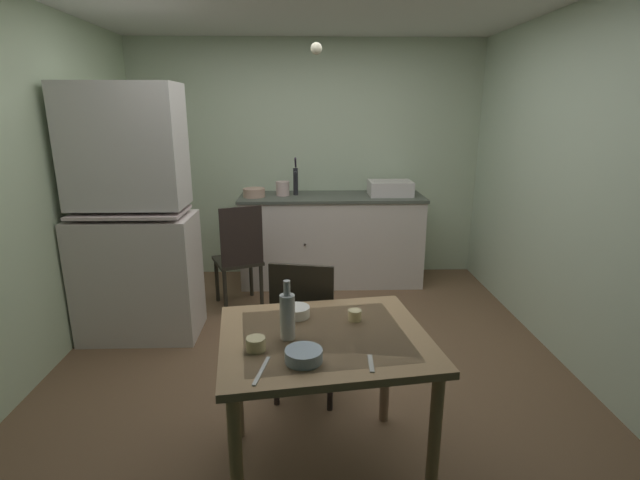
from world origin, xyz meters
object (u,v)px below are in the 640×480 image
object	(u,v)px
chair_by_counter	(239,256)
chair_far_side	(306,328)
hand_pump	(296,179)
hutch_cabinet	(133,225)
dining_table	(324,356)
mixing_bowl_counter	(254,193)
glass_bottle	(287,315)
mug_tall	(256,344)
sink_basin	(390,188)
serving_bowl_wide	(296,312)

from	to	relation	value
chair_by_counter	chair_far_side	bearing A→B (deg)	-67.53
hand_pump	hutch_cabinet	bearing A→B (deg)	-135.07
hand_pump	chair_by_counter	xyz separation A→B (m)	(-0.51, -0.74, -0.60)
hand_pump	dining_table	distance (m)	2.88
hand_pump	chair_far_side	bearing A→B (deg)	-87.52
mixing_bowl_counter	chair_by_counter	size ratio (longest dim) A/B	0.23
hutch_cabinet	dining_table	world-z (taller)	hutch_cabinet
glass_bottle	mug_tall	bearing A→B (deg)	-141.42
chair_far_side	chair_by_counter	size ratio (longest dim) A/B	0.96
sink_basin	mixing_bowl_counter	size ratio (longest dim) A/B	1.97
hutch_cabinet	hand_pump	xyz separation A→B (m)	(1.25, 1.24, 0.17)
sink_basin	mixing_bowl_counter	xyz separation A→B (m)	(-1.40, -0.05, -0.03)
hutch_cabinet	mug_tall	size ratio (longest dim) A/B	22.89
hand_pump	mug_tall	world-z (taller)	hand_pump
sink_basin	serving_bowl_wide	distance (m)	2.75
dining_table	glass_bottle	distance (m)	0.28
chair_far_side	chair_by_counter	world-z (taller)	chair_by_counter
dining_table	chair_by_counter	world-z (taller)	chair_by_counter
chair_by_counter	glass_bottle	world-z (taller)	glass_bottle
dining_table	chair_by_counter	size ratio (longest dim) A/B	1.09
sink_basin	mug_tall	bearing A→B (deg)	-110.68
chair_far_side	glass_bottle	xyz separation A→B (m)	(-0.08, -0.66, 0.39)
chair_far_side	serving_bowl_wide	xyz separation A→B (m)	(-0.04, -0.43, 0.30)
hand_pump	chair_by_counter	distance (m)	1.07
dining_table	glass_bottle	xyz separation A→B (m)	(-0.17, -0.02, 0.22)
chair_by_counter	glass_bottle	size ratio (longest dim) A/B	3.47
mixing_bowl_counter	serving_bowl_wide	distance (m)	2.58
dining_table	mug_tall	size ratio (longest dim) A/B	12.37
chair_by_counter	hand_pump	bearing A→B (deg)	55.35
chair_far_side	serving_bowl_wide	distance (m)	0.53
sink_basin	mug_tall	size ratio (longest dim) A/B	5.05
dining_table	serving_bowl_wide	xyz separation A→B (m)	(-0.14, 0.21, 0.14)
dining_table	serving_bowl_wide	distance (m)	0.28
chair_far_side	mug_tall	world-z (taller)	chair_far_side
mixing_bowl_counter	chair_far_side	bearing A→B (deg)	-76.14
mixing_bowl_counter	serving_bowl_wide	xyz separation A→B (m)	(0.47, -2.53, -0.18)
serving_bowl_wide	dining_table	bearing A→B (deg)	-57.17
hutch_cabinet	serving_bowl_wide	bearing A→B (deg)	-46.80
hutch_cabinet	mug_tall	distance (m)	2.06
serving_bowl_wide	sink_basin	bearing A→B (deg)	70.17
chair_far_side	glass_bottle	distance (m)	0.77
mug_tall	glass_bottle	size ratio (longest dim) A/B	0.31
mug_tall	serving_bowl_wide	bearing A→B (deg)	63.24
chair_by_counter	hutch_cabinet	bearing A→B (deg)	-145.46
hutch_cabinet	chair_far_side	world-z (taller)	hutch_cabinet
hutch_cabinet	chair_far_side	size ratio (longest dim) A/B	2.11
glass_bottle	hutch_cabinet	bearing A→B (deg)	128.00
hand_pump	serving_bowl_wide	distance (m)	2.64
hutch_cabinet	chair_by_counter	size ratio (longest dim) A/B	2.02
hutch_cabinet	hand_pump	world-z (taller)	hutch_cabinet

